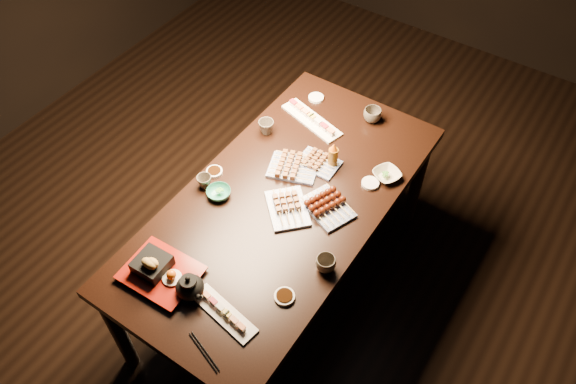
% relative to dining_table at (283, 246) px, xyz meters
% --- Properties ---
extents(ground, '(5.00, 5.00, 0.00)m').
position_rel_dining_table_xyz_m(ground, '(-0.37, 0.30, -0.38)').
color(ground, black).
rests_on(ground, ground).
extents(dining_table, '(1.08, 1.88, 0.75)m').
position_rel_dining_table_xyz_m(dining_table, '(0.00, 0.00, 0.00)').
color(dining_table, black).
rests_on(dining_table, ground).
extents(sushi_platter_near, '(0.33, 0.14, 0.04)m').
position_rel_dining_table_xyz_m(sushi_platter_near, '(0.14, -0.63, 0.39)').
color(sushi_platter_near, white).
rests_on(sushi_platter_near, dining_table).
extents(sushi_platter_far, '(0.40, 0.21, 0.05)m').
position_rel_dining_table_xyz_m(sushi_platter_far, '(-0.19, 0.56, 0.40)').
color(sushi_platter_far, white).
rests_on(sushi_platter_far, dining_table).
extents(yakitori_plate_center, '(0.29, 0.25, 0.06)m').
position_rel_dining_table_xyz_m(yakitori_plate_center, '(-0.07, 0.20, 0.41)').
color(yakitori_plate_center, '#828EB6').
rests_on(yakitori_plate_center, dining_table).
extents(yakitori_plate_right, '(0.30, 0.30, 0.06)m').
position_rel_dining_table_xyz_m(yakitori_plate_right, '(0.05, -0.03, 0.41)').
color(yakitori_plate_right, '#828EB6').
rests_on(yakitori_plate_right, dining_table).
extents(yakitori_plate_left, '(0.21, 0.16, 0.05)m').
position_rel_dining_table_xyz_m(yakitori_plate_left, '(0.01, 0.30, 0.40)').
color(yakitori_plate_left, '#828EB6').
rests_on(yakitori_plate_left, dining_table).
extents(tsukune_plate, '(0.29, 0.25, 0.06)m').
position_rel_dining_table_xyz_m(tsukune_plate, '(0.21, 0.08, 0.41)').
color(tsukune_plate, '#828EB6').
rests_on(tsukune_plate, dining_table).
extents(edamame_bowl_green, '(0.14, 0.14, 0.04)m').
position_rel_dining_table_xyz_m(edamame_bowl_green, '(-0.28, -0.14, 0.39)').
color(edamame_bowl_green, '#2B866B').
rests_on(edamame_bowl_green, dining_table).
extents(edamame_bowl_cream, '(0.17, 0.17, 0.03)m').
position_rel_dining_table_xyz_m(edamame_bowl_cream, '(0.34, 0.42, 0.39)').
color(edamame_bowl_cream, beige).
rests_on(edamame_bowl_cream, dining_table).
extents(tempura_tray, '(0.33, 0.27, 0.12)m').
position_rel_dining_table_xyz_m(tempura_tray, '(-0.20, -0.63, 0.43)').
color(tempura_tray, black).
rests_on(tempura_tray, dining_table).
extents(teacup_near_left, '(0.09, 0.09, 0.07)m').
position_rel_dining_table_xyz_m(teacup_near_left, '(-0.37, -0.13, 0.41)').
color(teacup_near_left, '#4C453A').
rests_on(teacup_near_left, dining_table).
extents(teacup_mid_right, '(0.09, 0.09, 0.07)m').
position_rel_dining_table_xyz_m(teacup_mid_right, '(0.37, -0.21, 0.41)').
color(teacup_mid_right, '#4C453A').
rests_on(teacup_mid_right, dining_table).
extents(teacup_far_left, '(0.08, 0.08, 0.08)m').
position_rel_dining_table_xyz_m(teacup_far_left, '(-0.34, 0.35, 0.41)').
color(teacup_far_left, '#4C453A').
rests_on(teacup_far_left, dining_table).
extents(teacup_far_right, '(0.10, 0.10, 0.08)m').
position_rel_dining_table_xyz_m(teacup_far_right, '(0.08, 0.75, 0.41)').
color(teacup_far_right, '#4C453A').
rests_on(teacup_far_right, dining_table).
extents(teapot, '(0.18, 0.18, 0.12)m').
position_rel_dining_table_xyz_m(teapot, '(-0.04, -0.63, 0.44)').
color(teapot, black).
rests_on(teapot, dining_table).
extents(condiment_bottle, '(0.07, 0.07, 0.15)m').
position_rel_dining_table_xyz_m(condiment_bottle, '(0.08, 0.34, 0.45)').
color(condiment_bottle, brown).
rests_on(condiment_bottle, dining_table).
extents(sauce_dish_west, '(0.09, 0.09, 0.01)m').
position_rel_dining_table_xyz_m(sauce_dish_west, '(-0.39, -0.04, 0.38)').
color(sauce_dish_west, white).
rests_on(sauce_dish_west, dining_table).
extents(sauce_dish_east, '(0.12, 0.12, 0.02)m').
position_rel_dining_table_xyz_m(sauce_dish_east, '(0.30, 0.33, 0.38)').
color(sauce_dish_east, white).
rests_on(sauce_dish_east, dining_table).
extents(sauce_dish_se, '(0.10, 0.10, 0.02)m').
position_rel_dining_table_xyz_m(sauce_dish_se, '(0.30, -0.43, 0.38)').
color(sauce_dish_se, white).
rests_on(sauce_dish_se, dining_table).
extents(sauce_dish_nw, '(0.12, 0.12, 0.02)m').
position_rel_dining_table_xyz_m(sauce_dish_nw, '(-0.26, 0.73, 0.38)').
color(sauce_dish_nw, white).
rests_on(sauce_dish_nw, dining_table).
extents(chopsticks_near, '(0.23, 0.07, 0.01)m').
position_rel_dining_table_xyz_m(chopsticks_near, '(-0.26, -0.64, 0.38)').
color(chopsticks_near, black).
rests_on(chopsticks_near, dining_table).
extents(chopsticks_se, '(0.20, 0.08, 0.01)m').
position_rel_dining_table_xyz_m(chopsticks_se, '(0.18, -0.81, 0.38)').
color(chopsticks_se, black).
rests_on(chopsticks_se, dining_table).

